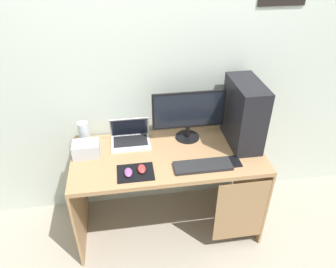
{
  "coord_description": "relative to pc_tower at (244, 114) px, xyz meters",
  "views": [
    {
      "loc": [
        -0.29,
        -1.92,
        2.24
      ],
      "look_at": [
        0.0,
        0.0,
        0.95
      ],
      "focal_mm": 33.99,
      "sensor_mm": 36.0,
      "label": 1
    }
  ],
  "objects": [
    {
      "name": "mouse_left",
      "position": [
        -0.82,
        -0.26,
        -0.23
      ],
      "size": [
        0.06,
        0.1,
        0.03
      ],
      "primitive_type": "ellipsoid",
      "color": "#B23333",
      "rests_on": "mousepad"
    },
    {
      "name": "keyboard",
      "position": [
        -0.38,
        -0.28,
        -0.24
      ],
      "size": [
        0.42,
        0.14,
        0.02
      ],
      "primitive_type": "cube",
      "color": "#232326",
      "rests_on": "desk"
    },
    {
      "name": "ground_plane",
      "position": [
        -0.6,
        -0.08,
        -1.03
      ],
      "size": [
        8.0,
        8.0,
        0.0
      ],
      "primitive_type": "plane",
      "color": "#9E9384"
    },
    {
      "name": "speaker",
      "position": [
        -1.23,
        0.16,
        -0.16
      ],
      "size": [
        0.08,
        0.08,
        0.19
      ],
      "primitive_type": "cylinder",
      "color": "#B7BCC6",
      "rests_on": "desk"
    },
    {
      "name": "monitor",
      "position": [
        -0.41,
        0.11,
        -0.03
      ],
      "size": [
        0.57,
        0.2,
        0.42
      ],
      "color": "black",
      "rests_on": "desk"
    },
    {
      "name": "projector",
      "position": [
        -1.21,
        -0.0,
        -0.2
      ],
      "size": [
        0.2,
        0.14,
        0.11
      ],
      "primitive_type": "cube",
      "color": "#B7BCC6",
      "rests_on": "desk"
    },
    {
      "name": "pc_tower",
      "position": [
        0.0,
        0.0,
        0.0
      ],
      "size": [
        0.21,
        0.44,
        0.51
      ],
      "primitive_type": "cube",
      "color": "black",
      "rests_on": "desk"
    },
    {
      "name": "wall_back",
      "position": [
        -0.6,
        0.3,
        0.28
      ],
      "size": [
        4.0,
        0.05,
        2.6
      ],
      "color": "beige",
      "rests_on": "ground_plane"
    },
    {
      "name": "desk",
      "position": [
        -0.58,
        -0.09,
        -0.41
      ],
      "size": [
        1.46,
        0.68,
        0.77
      ],
      "color": "#A37A51",
      "rests_on": "ground_plane"
    },
    {
      "name": "mouse_right",
      "position": [
        -0.91,
        -0.28,
        -0.23
      ],
      "size": [
        0.06,
        0.1,
        0.03
      ],
      "primitive_type": "ellipsoid",
      "color": "#8C4C99",
      "rests_on": "mousepad"
    },
    {
      "name": "cell_phone",
      "position": [
        -0.12,
        -0.25,
        -0.25
      ],
      "size": [
        0.07,
        0.13,
        0.01
      ],
      "primitive_type": "cube",
      "color": "black",
      "rests_on": "desk"
    },
    {
      "name": "mousepad",
      "position": [
        -0.86,
        -0.27,
        -0.25
      ],
      "size": [
        0.26,
        0.2,
        0.0
      ],
      "primitive_type": "cube",
      "color": "black",
      "rests_on": "desk"
    },
    {
      "name": "laptop",
      "position": [
        -0.88,
        0.12,
        -0.21
      ],
      "size": [
        0.31,
        0.24,
        0.22
      ],
      "color": "silver",
      "rests_on": "desk"
    }
  ]
}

